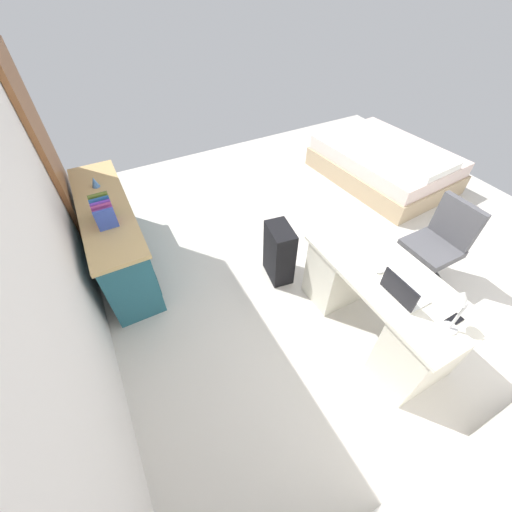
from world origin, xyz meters
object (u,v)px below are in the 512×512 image
object	(u,v)px
desk	(378,302)
computer_mouse	(381,270)
credenza	(115,236)
desk_lamp	(460,302)
bed	(384,164)
cell_phone_near_laptop	(454,320)
figurine_small	(95,182)
laptop	(403,292)
office_chair	(434,249)
suitcase_black	(279,253)

from	to	relation	value
desk	computer_mouse	distance (m)	0.38
desk	credenza	distance (m)	2.71
computer_mouse	desk_lamp	world-z (taller)	desk_lamp
bed	computer_mouse	size ratio (longest dim) A/B	19.98
computer_mouse	cell_phone_near_laptop	size ratio (longest dim) A/B	0.74
credenza	desk_lamp	size ratio (longest dim) A/B	5.22
credenza	cell_phone_near_laptop	world-z (taller)	credenza
bed	computer_mouse	xyz separation A→B (m)	(-1.88, 2.04, 0.52)
computer_mouse	figurine_small	xyz separation A→B (m)	(2.28, 1.82, 0.09)
bed	laptop	size ratio (longest dim) A/B	6.44
office_chair	credenza	distance (m)	3.30
desk	office_chair	world-z (taller)	office_chair
credenza	computer_mouse	distance (m)	2.66
laptop	desk_lamp	xyz separation A→B (m)	(-0.32, -0.08, 0.21)
desk_lamp	figurine_small	distance (m)	3.42
desk	laptop	distance (m)	0.45
figurine_small	computer_mouse	bearing A→B (deg)	-141.36
credenza	laptop	size ratio (longest dim) A/B	5.80
desk	credenza	world-z (taller)	credenza
desk	computer_mouse	bearing A→B (deg)	27.96
laptop	figurine_small	world-z (taller)	laptop
cell_phone_near_laptop	desk_lamp	bearing A→B (deg)	79.95
suitcase_black	bed	bearing A→B (deg)	-59.54
desk	computer_mouse	world-z (taller)	computer_mouse
bed	suitcase_black	bearing A→B (deg)	111.73
desk	cell_phone_near_laptop	size ratio (longest dim) A/B	10.60
suitcase_black	desk_lamp	world-z (taller)	desk_lamp
suitcase_black	office_chair	bearing A→B (deg)	-110.78
office_chair	suitcase_black	size ratio (longest dim) A/B	1.44
cell_phone_near_laptop	suitcase_black	bearing A→B (deg)	17.08
cell_phone_near_laptop	credenza	bearing A→B (deg)	36.79
laptop	computer_mouse	world-z (taller)	laptop
office_chair	credenza	size ratio (longest dim) A/B	0.52
cell_phone_near_laptop	figurine_small	xyz separation A→B (m)	(2.87, 1.95, 0.10)
credenza	figurine_small	world-z (taller)	figurine_small
suitcase_black	cell_phone_near_laptop	size ratio (longest dim) A/B	4.80
office_chair	credenza	xyz separation A→B (m)	(1.75, 2.80, -0.02)
credenza	laptop	bearing A→B (deg)	-140.51
suitcase_black	figurine_small	world-z (taller)	figurine_small
desk	suitcase_black	xyz separation A→B (m)	(0.99, 0.41, -0.06)
desk	computer_mouse	size ratio (longest dim) A/B	14.41
bed	computer_mouse	distance (m)	2.82
suitcase_black	desk	bearing A→B (deg)	-148.71
desk_lamp	figurine_small	bearing A→B (deg)	33.02
bed	desk_lamp	size ratio (longest dim) A/B	5.79
figurine_small	bed	bearing A→B (deg)	-95.90
bed	laptop	bearing A→B (deg)	135.80
desk	credenza	bearing A→B (deg)	43.32
desk	bed	bearing A→B (deg)	-45.71
laptop	office_chair	bearing A→B (deg)	-68.16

